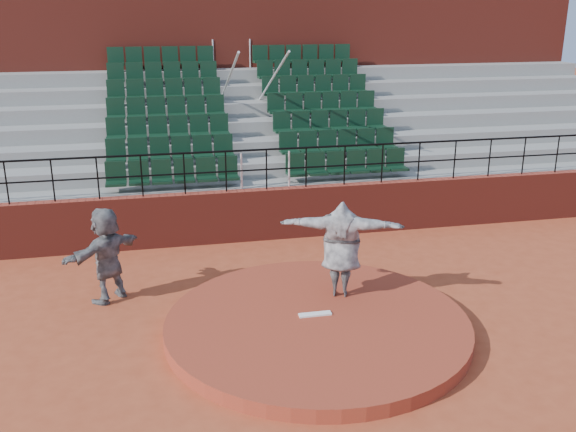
{
  "coord_description": "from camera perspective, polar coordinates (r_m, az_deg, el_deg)",
  "views": [
    {
      "loc": [
        -2.72,
        -10.07,
        5.63
      ],
      "look_at": [
        0.0,
        2.5,
        1.4
      ],
      "focal_mm": 40.0,
      "sensor_mm": 36.0,
      "label": 1
    }
  ],
  "objects": [
    {
      "name": "wall_railing",
      "position": [
        15.73,
        -1.93,
        4.97
      ],
      "size": [
        24.04,
        0.05,
        1.03
      ],
      "color": "black",
      "rests_on": "boundary_wall"
    },
    {
      "name": "press_box_facade",
      "position": [
        22.93,
        -5.48,
        12.93
      ],
      "size": [
        24.0,
        3.0,
        7.1
      ],
      "primitive_type": "cube",
      "color": "maroon",
      "rests_on": "ground"
    },
    {
      "name": "fielder",
      "position": [
        13.14,
        -15.8,
        -3.31
      ],
      "size": [
        1.71,
        1.63,
        1.93
      ],
      "primitive_type": "imported",
      "rotation": [
        0.0,
        0.0,
        3.88
      ],
      "color": "black",
      "rests_on": "ground"
    },
    {
      "name": "seating_deck",
      "position": [
        19.37,
        -3.86,
        5.68
      ],
      "size": [
        24.0,
        5.97,
        4.63
      ],
      "color": "gray",
      "rests_on": "ground"
    },
    {
      "name": "ground",
      "position": [
        11.85,
        2.59,
        -10.18
      ],
      "size": [
        90.0,
        90.0,
        0.0
      ],
      "primitive_type": "plane",
      "color": "#A34224",
      "rests_on": "ground"
    },
    {
      "name": "pitcher",
      "position": [
        12.33,
        4.75,
        -2.92
      ],
      "size": [
        2.42,
        1.38,
        1.9
      ],
      "primitive_type": "imported",
      "rotation": [
        0.0,
        0.0,
        2.8
      ],
      "color": "black",
      "rests_on": "pitchers_mound"
    },
    {
      "name": "boundary_wall",
      "position": [
        16.1,
        -1.88,
        0.19
      ],
      "size": [
        24.0,
        0.3,
        1.3
      ],
      "primitive_type": "cube",
      "color": "maroon",
      "rests_on": "ground"
    },
    {
      "name": "pitching_rubber",
      "position": [
        11.86,
        2.43,
        -8.71
      ],
      "size": [
        0.6,
        0.15,
        0.03
      ],
      "primitive_type": "cube",
      "color": "white",
      "rests_on": "pitchers_mound"
    },
    {
      "name": "pitchers_mound",
      "position": [
        11.79,
        2.6,
        -9.64
      ],
      "size": [
        5.5,
        5.5,
        0.25
      ],
      "primitive_type": "cylinder",
      "color": "maroon",
      "rests_on": "ground"
    }
  ]
}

